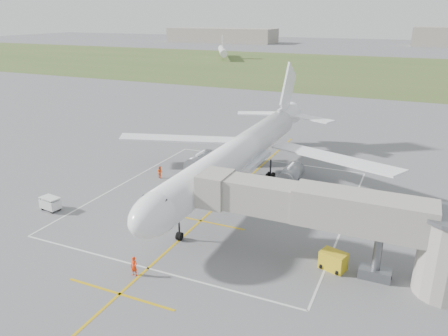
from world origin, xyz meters
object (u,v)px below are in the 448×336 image
at_px(jet_bridge, 352,221).
at_px(ramp_worker_wing, 160,172).
at_px(ramp_worker_nose, 134,266).
at_px(gpu_unit, 333,261).
at_px(baggage_cart, 50,204).
at_px(airliner, 239,153).

xyz_separation_m(jet_bridge, ramp_worker_wing, (-26.50, 12.75, -3.94)).
xyz_separation_m(jet_bridge, ramp_worker_nose, (-16.15, -7.85, -3.88)).
distance_m(gpu_unit, baggage_cart, 31.04).
bearing_deg(airliner, jet_bridge, -42.19).
bearing_deg(ramp_worker_wing, ramp_worker_nose, 139.90).
bearing_deg(ramp_worker_nose, gpu_unit, 27.80).
relative_size(gpu_unit, ramp_worker_wing, 1.53).
xyz_separation_m(airliner, ramp_worker_wing, (-10.77, -1.50, -3.59)).
relative_size(jet_bridge, ramp_worker_wing, 14.55).
distance_m(airliner, gpu_unit, 20.73).
relative_size(airliner, gpu_unit, 19.05).
xyz_separation_m(airliner, jet_bridge, (15.72, -14.25, 0.35)).
relative_size(ramp_worker_nose, ramp_worker_wing, 1.07).
relative_size(jet_bridge, baggage_cart, 9.86).
distance_m(jet_bridge, ramp_worker_wing, 29.67).
relative_size(jet_bridge, gpu_unit, 9.53).
relative_size(airliner, jet_bridge, 2.00).
height_order(gpu_unit, ramp_worker_nose, ramp_worker_nose).
relative_size(airliner, ramp_worker_nose, 27.08).
bearing_deg(gpu_unit, ramp_worker_wing, 169.71).
bearing_deg(ramp_worker_nose, ramp_worker_wing, 117.01).
height_order(airliner, jet_bridge, airliner).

